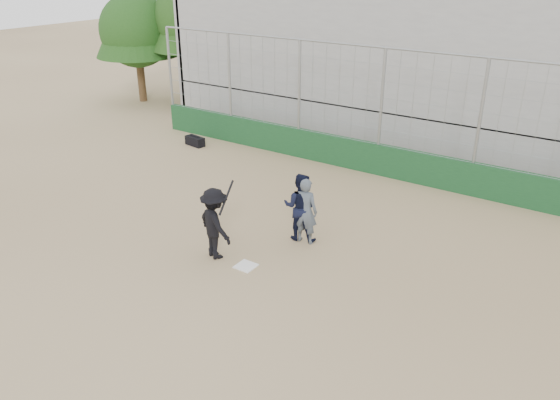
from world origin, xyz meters
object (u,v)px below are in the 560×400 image
Objects in this scene: batter_at_plate at (215,224)px; equipment_bag at (195,141)px; catcher_crouched at (300,218)px; umpire at (305,214)px.

batter_at_plate is 2.28× the size of equipment_bag.
catcher_crouched is 1.44× the size of equipment_bag.
umpire is (0.17, -0.03, 0.17)m from catcher_crouched.
umpire is 8.40m from equipment_bag.
batter_at_plate is 1.58× the size of catcher_crouched.
batter_at_plate reaches higher than equipment_bag.
equipment_bag is at bearing 135.56° from batter_at_plate.
batter_at_plate is at bearing -44.44° from equipment_bag.
catcher_crouched is 0.78× the size of umpire.
batter_at_plate is at bearing 46.97° from umpire.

